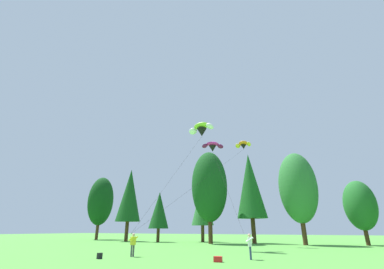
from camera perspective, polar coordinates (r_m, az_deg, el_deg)
name	(u,v)px	position (r m, az deg, el deg)	size (l,w,h in m)	color
treeline_tree_a	(101,201)	(60.96, -19.49, -13.64)	(5.26, 5.26, 12.81)	#472D19
treeline_tree_b	(130,195)	(50.71, -13.60, -12.82)	(4.41, 4.41, 12.77)	#472D19
treeline_tree_c	(159,210)	(46.76, -7.26, -16.20)	(3.39, 3.39, 8.16)	#472D19
treeline_tree_d	(202,203)	(47.32, 2.28, -14.87)	(3.83, 3.83, 10.14)	#472D19
treeline_tree_e	(209,186)	(41.51, 3.85, -11.26)	(5.54, 5.54, 13.85)	#472D19
treeline_tree_f	(250,185)	(43.39, 12.68, -10.85)	(4.64, 4.64, 13.82)	#472D19
treeline_tree_g	(298,187)	(40.74, 22.28, -10.69)	(5.22, 5.22, 12.66)	#472D19
treeline_tree_h	(360,205)	(43.33, 33.06, -12.92)	(4.07, 4.07, 8.42)	#472D19
kite_flyer_near	(133,243)	(22.34, -12.87, -22.24)	(0.63, 0.66, 1.69)	#4C4C51
kite_flyer_mid	(250,244)	(20.23, 12.64, -22.51)	(0.68, 0.71, 1.69)	navy
parafoil_kite_high_lime_white	(201,129)	(31.15, 2.09, 1.20)	(4.13, 9.79, 12.58)	#93D633
parafoil_kite_mid_magenta	(213,146)	(30.87, 4.57, -2.63)	(6.70, 8.90, 10.25)	#D12893
parafoil_kite_far_orange	(243,145)	(37.67, 11.22, -2.29)	(6.26, 17.75, 12.35)	orange
backpack	(100,256)	(21.40, -19.69, -23.88)	(0.32, 0.24, 0.40)	black
picnic_cooler	(218,259)	(18.56, 5.74, -25.68)	(0.52, 0.36, 0.34)	red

